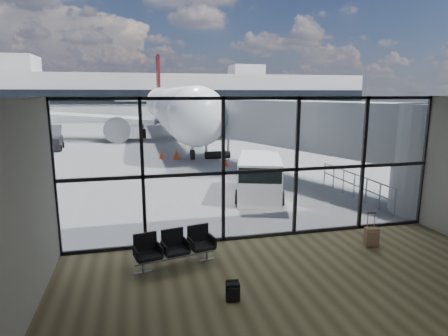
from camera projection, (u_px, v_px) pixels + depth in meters
name	position (u px, v px, depth m)	size (l,w,h in m)	color
ground	(164.00, 128.00, 50.28)	(220.00, 220.00, 0.00)	slate
lounge_shell	(344.00, 198.00, 7.01)	(12.02, 8.01, 4.51)	brown
glass_curtain_wall	(261.00, 170.00, 11.67)	(12.10, 0.12, 4.50)	white
jet_bridge	(306.00, 129.00, 19.43)	(8.00, 16.50, 4.33)	#9EA0A3
apron_railing	(354.00, 182.00, 16.58)	(0.06, 5.46, 1.11)	gray
far_terminal	(151.00, 95.00, 70.28)	(80.00, 12.20, 11.00)	#AAA9A5
tree_3	(13.00, 93.00, 73.80)	(4.95, 4.95, 7.12)	#382619
tree_4	(45.00, 90.00, 75.03)	(5.61, 5.61, 8.07)	#382619
tree_5	(77.00, 87.00, 76.27)	(6.27, 6.27, 9.03)	#382619
seating_row	(174.00, 246.00, 10.10)	(2.19, 1.02, 0.97)	gray
backpack	(233.00, 291.00, 8.38)	(0.33, 0.31, 0.46)	black
suitcase	(372.00, 237.00, 11.30)	(0.42, 0.33, 1.05)	#937152
airliner	(170.00, 108.00, 40.09)	(33.89, 39.18, 10.10)	white
service_van	(260.00, 177.00, 16.70)	(3.01, 4.49, 1.80)	white
belt_loader	(52.00, 142.00, 30.85)	(1.86, 4.18, 1.88)	black
mobile_stairs	(15.00, 160.00, 23.17)	(2.49, 3.49, 2.24)	#BC8916
traffic_cone_a	(162.00, 155.00, 26.71)	(0.38, 0.38, 0.54)	#FF460D
traffic_cone_b	(226.00, 162.00, 23.91)	(0.37, 0.37, 0.52)	#FF400D
traffic_cone_c	(176.00, 155.00, 26.49)	(0.48, 0.48, 0.69)	#FF490D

